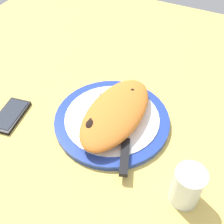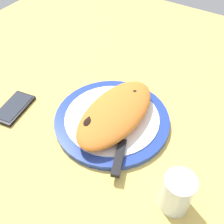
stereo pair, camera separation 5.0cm
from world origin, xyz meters
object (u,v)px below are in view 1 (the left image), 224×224
fork (91,116)px  water_glass (187,188)px  plate (112,120)px  smartphone (10,115)px  knife (125,148)px  calzone (116,112)px

fork → water_glass: water_glass is taller
plate → smartphone: bearing=-67.5°
fork → knife: size_ratio=0.75×
fork → water_glass: bearing=69.9°
plate → calzone: bearing=87.9°
calzone → water_glass: 25.67cm
knife → smartphone: 33.49cm
knife → water_glass: size_ratio=2.22×
plate → water_glass: 26.89cm
knife → water_glass: bearing=72.7°
fork → knife: knife is taller
smartphone → water_glass: water_glass is taller
plate → water_glass: (12.77, 23.42, 3.37)cm
plate → fork: fork is taller
calzone → knife: calzone is taller
water_glass → smartphone: bearing=-92.4°
plate → knife: bearing=43.7°
smartphone → water_glass: size_ratio=1.36×
plate → fork: bearing=-65.8°
fork → knife: 13.74cm
smartphone → calzone: bearing=111.5°
calzone → fork: calzone is taller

